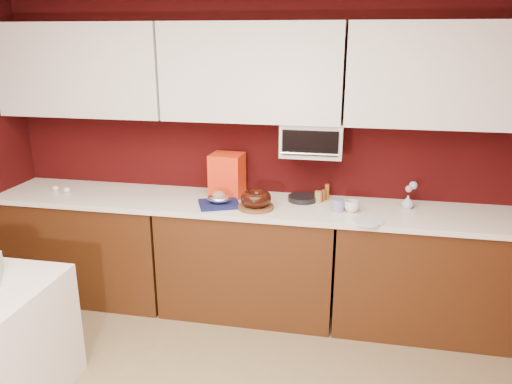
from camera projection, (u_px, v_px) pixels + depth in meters
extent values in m
cube|color=#330706|center=(256.00, 149.00, 3.94)|extent=(4.00, 0.02, 2.50)
cube|color=#43220D|center=(92.00, 246.00, 4.15)|extent=(1.31, 0.58, 0.86)
cube|color=#43220D|center=(249.00, 260.00, 3.90)|extent=(1.31, 0.58, 0.86)
cube|color=#43220D|center=(426.00, 275.00, 3.65)|extent=(1.31, 0.58, 0.86)
cube|color=white|center=(248.00, 205.00, 3.76)|extent=(4.00, 0.62, 0.04)
cube|color=white|center=(83.00, 70.00, 3.86)|extent=(1.31, 0.33, 0.70)
cube|color=white|center=(252.00, 72.00, 3.61)|extent=(1.31, 0.33, 0.70)
cube|color=white|center=(445.00, 75.00, 3.36)|extent=(1.31, 0.33, 0.70)
cube|color=white|center=(312.00, 139.00, 3.69)|extent=(0.45, 0.30, 0.25)
cube|color=black|center=(310.00, 143.00, 3.54)|extent=(0.40, 0.02, 0.18)
cylinder|color=silver|center=(310.00, 154.00, 3.54)|extent=(0.42, 0.02, 0.02)
cylinder|color=brown|center=(256.00, 207.00, 3.62)|extent=(0.34, 0.34, 0.02)
torus|color=black|center=(256.00, 198.00, 3.60)|extent=(0.24, 0.24, 0.09)
cube|color=#131849|center=(219.00, 204.00, 3.69)|extent=(0.36, 0.34, 0.02)
ellipsoid|color=white|center=(219.00, 198.00, 3.68)|extent=(0.22, 0.20, 0.06)
ellipsoid|color=#AB6F4E|center=(219.00, 195.00, 3.67)|extent=(0.12, 0.11, 0.07)
cube|color=red|center=(227.00, 175.00, 3.89)|extent=(0.26, 0.24, 0.33)
cylinder|color=black|center=(302.00, 198.00, 3.80)|extent=(0.23, 0.23, 0.04)
imported|color=silver|center=(352.00, 205.00, 3.55)|extent=(0.12, 0.12, 0.10)
cylinder|color=navy|center=(338.00, 206.00, 3.55)|extent=(0.09, 0.09, 0.09)
imported|color=silver|center=(408.00, 201.00, 3.62)|extent=(0.09, 0.09, 0.11)
sphere|color=pink|center=(409.00, 189.00, 3.59)|extent=(0.05, 0.05, 0.05)
sphere|color=#85AED5|center=(413.00, 185.00, 3.60)|extent=(0.06, 0.06, 0.06)
cylinder|color=white|center=(368.00, 221.00, 3.36)|extent=(0.23, 0.23, 0.01)
cylinder|color=brown|center=(324.00, 195.00, 3.78)|extent=(0.03, 0.03, 0.09)
cylinder|color=olive|center=(318.00, 197.00, 3.75)|extent=(0.06, 0.06, 0.08)
ellipsoid|color=white|center=(55.00, 188.00, 4.04)|extent=(0.06, 0.05, 0.04)
ellipsoid|color=silver|center=(67.00, 190.00, 3.99)|extent=(0.06, 0.05, 0.05)
cylinder|color=brown|center=(327.00, 192.00, 3.82)|extent=(0.05, 0.05, 0.12)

